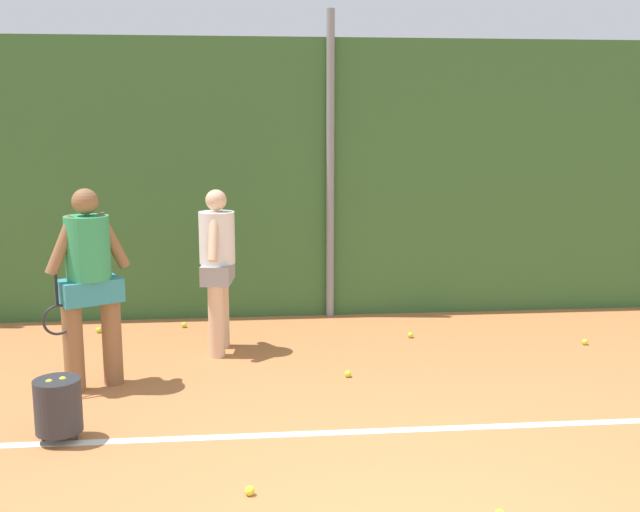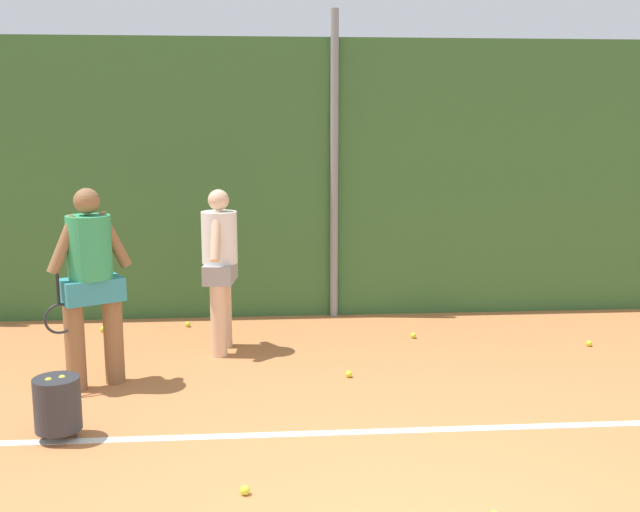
% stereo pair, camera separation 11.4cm
% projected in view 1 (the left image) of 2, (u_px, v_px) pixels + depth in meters
% --- Properties ---
extents(ground_plane, '(28.15, 28.15, 0.00)m').
position_uv_depth(ground_plane, '(383.00, 442.00, 5.83)').
color(ground_plane, '#C67542').
extents(hedge_fence_backdrop, '(18.30, 0.25, 3.45)m').
position_uv_depth(hedge_fence_backdrop, '(329.00, 180.00, 9.44)').
color(hedge_fence_backdrop, '#386633').
rests_on(hedge_fence_backdrop, ground_plane).
extents(fence_post_center, '(0.10, 0.10, 3.77)m').
position_uv_depth(fence_post_center, '(330.00, 168.00, 9.24)').
color(fence_post_center, gray).
rests_on(fence_post_center, ground_plane).
extents(court_baseline_paint, '(13.37, 0.10, 0.01)m').
position_uv_depth(court_baseline_paint, '(378.00, 431.00, 6.03)').
color(court_baseline_paint, white).
rests_on(court_baseline_paint, ground_plane).
extents(player_midcourt, '(0.73, 0.56, 1.86)m').
position_uv_depth(player_midcourt, '(89.00, 278.00, 6.84)').
color(player_midcourt, '#8C603D').
rests_on(player_midcourt, ground_plane).
extents(player_backcourt_far, '(0.38, 0.73, 1.75)m').
position_uv_depth(player_backcourt_far, '(218.00, 262.00, 7.93)').
color(player_backcourt_far, beige).
rests_on(player_backcourt_far, ground_plane).
extents(ball_hopper, '(0.36, 0.36, 0.51)m').
position_uv_depth(ball_hopper, '(58.00, 405.00, 5.80)').
color(ball_hopper, '#2D2D33').
rests_on(ball_hopper, ground_plane).
extents(tennis_ball_0, '(0.07, 0.07, 0.07)m').
position_uv_depth(tennis_ball_0, '(410.00, 335.00, 8.61)').
color(tennis_ball_0, '#CCDB33').
rests_on(tennis_ball_0, ground_plane).
extents(tennis_ball_3, '(0.07, 0.07, 0.07)m').
position_uv_depth(tennis_ball_3, '(250.00, 491.00, 5.00)').
color(tennis_ball_3, '#CCDB33').
rests_on(tennis_ball_3, ground_plane).
extents(tennis_ball_4, '(0.07, 0.07, 0.07)m').
position_uv_depth(tennis_ball_4, '(184.00, 325.00, 9.04)').
color(tennis_ball_4, '#CCDB33').
rests_on(tennis_ball_4, ground_plane).
extents(tennis_ball_5, '(0.07, 0.07, 0.07)m').
position_uv_depth(tennis_ball_5, '(585.00, 342.00, 8.34)').
color(tennis_ball_5, '#CCDB33').
rests_on(tennis_ball_5, ground_plane).
extents(tennis_ball_6, '(0.07, 0.07, 0.07)m').
position_uv_depth(tennis_ball_6, '(348.00, 374.00, 7.30)').
color(tennis_ball_6, '#CCDB33').
rests_on(tennis_ball_6, ground_plane).
extents(tennis_ball_8, '(0.07, 0.07, 0.07)m').
position_uv_depth(tennis_ball_8, '(99.00, 330.00, 8.81)').
color(tennis_ball_8, '#CCDB33').
rests_on(tennis_ball_8, ground_plane).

